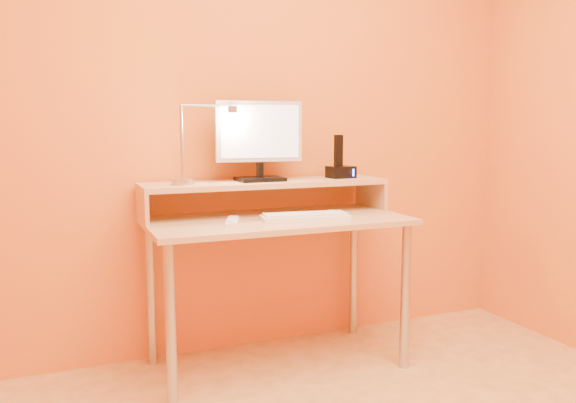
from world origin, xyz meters
name	(u,v)px	position (x,y,z in m)	size (l,w,h in m)	color
wall_back	(254,105)	(0.00, 1.50, 1.25)	(3.00, 0.04, 2.50)	orange
desk_leg_fl	(171,328)	(-0.55, 0.93, 0.35)	(0.04, 0.04, 0.69)	#AAAAAD
desk_leg_fr	(405,297)	(0.55, 0.93, 0.35)	(0.04, 0.04, 0.69)	#AAAAAD
desk_leg_bl	(151,294)	(-0.55, 1.43, 0.35)	(0.04, 0.04, 0.69)	#AAAAAD
desk_leg_br	(354,272)	(0.55, 1.43, 0.35)	(0.04, 0.04, 0.69)	#AAAAAD
desk_lower	(277,220)	(0.00, 1.18, 0.71)	(1.20, 0.60, 0.03)	tan
shelf_riser_left	(142,206)	(-0.59, 1.33, 0.79)	(0.02, 0.30, 0.14)	tan
shelf_riser_right	(371,194)	(0.59, 1.33, 0.79)	(0.02, 0.30, 0.14)	tan
desk_shelf	(266,183)	(0.00, 1.33, 0.87)	(1.20, 0.30, 0.03)	tan
monitor_foot	(260,179)	(-0.03, 1.33, 0.89)	(0.22, 0.16, 0.02)	black
monitor_neck	(260,170)	(-0.03, 1.33, 0.93)	(0.04, 0.04, 0.07)	black
monitor_panel	(259,131)	(-0.03, 1.34, 1.12)	(0.42, 0.04, 0.29)	silver
monitor_back	(257,131)	(-0.03, 1.36, 1.12)	(0.38, 0.01, 0.25)	black
monitor_screen	(260,131)	(-0.03, 1.32, 1.12)	(0.39, 0.00, 0.25)	white
lamp_base	(183,182)	(-0.41, 1.30, 0.89)	(0.10, 0.10, 0.03)	#AAAAAD
lamp_post	(182,143)	(-0.41, 1.30, 1.07)	(0.01, 0.01, 0.33)	#AAAAAD
lamp_arm	(207,106)	(-0.29, 1.30, 1.24)	(0.01, 0.01, 0.24)	#AAAAAD
lamp_head	(233,109)	(-0.17, 1.30, 1.22)	(0.04, 0.04, 0.03)	#AAAAAD
lamp_bulb	(233,113)	(-0.17, 1.30, 1.20)	(0.03, 0.03, 0.00)	#FFEAC6
phone_dock	(341,172)	(0.41, 1.33, 0.91)	(0.13, 0.10, 0.06)	black
phone_handset	(338,151)	(0.40, 1.33, 1.02)	(0.04, 0.03, 0.16)	black
phone_led	(353,173)	(0.46, 1.28, 0.91)	(0.01, 0.00, 0.04)	blue
keyboard	(305,218)	(0.10, 1.07, 0.73)	(0.40, 0.13, 0.02)	silver
mouse	(333,214)	(0.24, 1.07, 0.74)	(0.06, 0.11, 0.04)	white
remote_control	(232,222)	(-0.24, 1.10, 0.73)	(0.05, 0.19, 0.02)	silver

